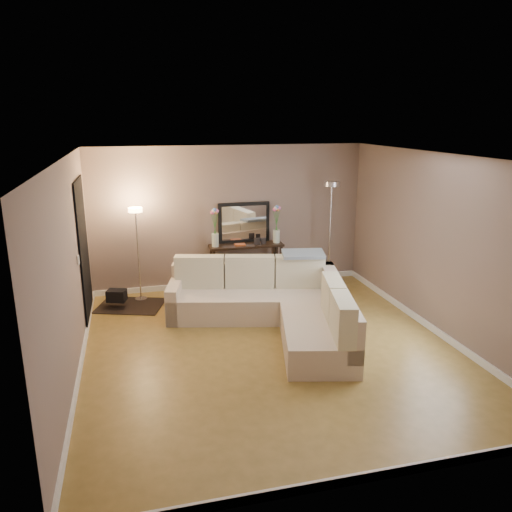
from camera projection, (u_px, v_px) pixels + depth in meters
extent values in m
cube|color=olive|center=(270.00, 348.00, 6.89)|extent=(5.00, 5.50, 0.01)
cube|color=white|center=(272.00, 156.00, 6.19)|extent=(5.00, 5.50, 0.01)
cube|color=gray|center=(230.00, 218.00, 9.12)|extent=(5.00, 0.02, 2.60)
cube|color=gray|center=(365.00, 349.00, 3.96)|extent=(5.00, 0.02, 2.60)
cube|color=gray|center=(69.00, 271.00, 5.95)|extent=(0.02, 5.50, 2.60)
cube|color=gray|center=(440.00, 246.00, 7.13)|extent=(0.02, 5.50, 2.60)
cube|color=white|center=(231.00, 283.00, 9.43)|extent=(5.00, 0.03, 0.10)
cube|color=white|center=(355.00, 479.00, 4.32)|extent=(5.00, 0.03, 0.10)
cube|color=white|center=(81.00, 365.00, 6.29)|extent=(0.03, 5.50, 0.10)
cube|color=white|center=(430.00, 327.00, 7.46)|extent=(0.03, 5.50, 0.10)
cube|color=black|center=(84.00, 251.00, 7.60)|extent=(0.02, 1.20, 2.20)
cube|color=white|center=(78.00, 260.00, 6.78)|extent=(0.02, 0.08, 0.12)
cube|color=beige|center=(253.00, 304.00, 7.94)|extent=(2.77, 1.50, 0.40)
cube|color=beige|center=(253.00, 280.00, 8.20)|extent=(2.61, 0.81, 0.57)
cube|color=beige|center=(175.00, 299.00, 7.90)|extent=(0.39, 0.93, 0.57)
cube|color=beige|center=(317.00, 337.00, 6.73)|extent=(1.26, 1.79, 0.40)
cube|color=beige|center=(339.00, 305.00, 7.10)|extent=(0.79, 2.51, 0.57)
cube|color=beige|center=(200.00, 272.00, 8.04)|extent=(0.82, 0.40, 0.53)
cube|color=beige|center=(250.00, 271.00, 8.05)|extent=(0.82, 0.40, 0.53)
cube|color=beige|center=(300.00, 271.00, 8.06)|extent=(0.82, 0.40, 0.53)
cube|color=beige|center=(333.00, 297.00, 6.90)|extent=(0.39, 0.76, 0.53)
cube|color=beige|center=(343.00, 319.00, 6.17)|extent=(0.39, 0.76, 0.53)
cube|color=gray|center=(303.00, 254.00, 8.00)|extent=(0.73, 0.50, 0.09)
cube|color=black|center=(246.00, 246.00, 9.09)|extent=(1.35, 0.37, 0.04)
cube|color=black|center=(214.00, 272.00, 8.92)|extent=(0.05, 0.05, 0.79)
cube|color=black|center=(212.00, 268.00, 9.19)|extent=(0.05, 0.05, 0.79)
cube|color=black|center=(281.00, 267.00, 9.22)|extent=(0.05, 0.05, 0.79)
cube|color=black|center=(276.00, 263.00, 9.49)|extent=(0.05, 0.05, 0.79)
cube|color=black|center=(246.00, 278.00, 9.26)|extent=(1.27, 0.34, 0.03)
cube|color=#BF3333|center=(217.00, 274.00, 9.10)|extent=(0.03, 0.17, 0.20)
cube|color=#3359A5|center=(219.00, 274.00, 9.10)|extent=(0.04, 0.17, 0.22)
cube|color=gold|center=(222.00, 273.00, 9.11)|extent=(0.04, 0.17, 0.24)
cube|color=#3F7F4C|center=(225.00, 274.00, 9.13)|extent=(0.05, 0.17, 0.20)
cube|color=#994C99|center=(227.00, 273.00, 9.14)|extent=(0.03, 0.17, 0.22)
cube|color=orange|center=(229.00, 272.00, 9.15)|extent=(0.04, 0.17, 0.24)
cube|color=#262626|center=(232.00, 273.00, 9.17)|extent=(0.04, 0.17, 0.20)
cube|color=#4C99B2|center=(235.00, 273.00, 9.18)|extent=(0.05, 0.17, 0.22)
cube|color=#B2A58C|center=(238.00, 272.00, 9.18)|extent=(0.03, 0.17, 0.24)
cube|color=brown|center=(240.00, 273.00, 9.20)|extent=(0.04, 0.17, 0.20)
cube|color=navy|center=(242.00, 272.00, 9.21)|extent=(0.04, 0.17, 0.22)
cube|color=gold|center=(245.00, 271.00, 9.22)|extent=(0.05, 0.17, 0.24)
cube|color=black|center=(244.00, 223.00, 9.15)|extent=(0.96, 0.05, 0.75)
cube|color=white|center=(244.00, 223.00, 9.13)|extent=(0.83, 0.01, 0.62)
cube|color=#C05021|center=(240.00, 245.00, 9.03)|extent=(0.19, 0.13, 0.04)
cube|color=black|center=(257.00, 242.00, 9.07)|extent=(0.10, 0.02, 0.14)
cube|color=black|center=(264.00, 242.00, 9.10)|extent=(0.08, 0.02, 0.11)
cylinder|color=silver|center=(215.00, 240.00, 8.92)|extent=(0.13, 0.13, 0.25)
cylinder|color=#38722D|center=(214.00, 225.00, 8.84)|extent=(0.10, 0.01, 0.43)
sphere|color=#E5598C|center=(212.00, 212.00, 8.77)|extent=(0.07, 0.07, 0.07)
cylinder|color=#38722D|center=(214.00, 224.00, 8.84)|extent=(0.06, 0.01, 0.46)
sphere|color=white|center=(213.00, 211.00, 8.77)|extent=(0.07, 0.07, 0.07)
cylinder|color=#38722D|center=(215.00, 223.00, 8.84)|extent=(0.01, 0.01, 0.48)
sphere|color=#598CE5|center=(215.00, 210.00, 8.77)|extent=(0.07, 0.07, 0.07)
cylinder|color=#38722D|center=(215.00, 224.00, 8.84)|extent=(0.06, 0.01, 0.44)
sphere|color=#E58C4C|center=(216.00, 212.00, 8.79)|extent=(0.07, 0.07, 0.07)
cylinder|color=#38722D|center=(216.00, 224.00, 8.84)|extent=(0.11, 0.01, 0.45)
sphere|color=#D866B2|center=(217.00, 211.00, 8.79)|extent=(0.07, 0.07, 0.07)
cylinder|color=silver|center=(276.00, 237.00, 9.20)|extent=(0.13, 0.13, 0.25)
cylinder|color=#38722D|center=(276.00, 221.00, 9.11)|extent=(0.10, 0.01, 0.43)
sphere|color=#E5598C|center=(275.00, 210.00, 9.05)|extent=(0.07, 0.07, 0.07)
cylinder|color=#38722D|center=(276.00, 221.00, 9.11)|extent=(0.06, 0.01, 0.46)
sphere|color=white|center=(276.00, 208.00, 9.05)|extent=(0.07, 0.07, 0.07)
cylinder|color=#38722D|center=(277.00, 220.00, 9.11)|extent=(0.01, 0.01, 0.48)
sphere|color=#598CE5|center=(277.00, 207.00, 9.05)|extent=(0.07, 0.07, 0.07)
cylinder|color=#38722D|center=(277.00, 221.00, 9.12)|extent=(0.06, 0.01, 0.44)
sphere|color=#E58C4C|center=(278.00, 209.00, 9.06)|extent=(0.07, 0.07, 0.07)
cylinder|color=#38722D|center=(278.00, 221.00, 9.12)|extent=(0.11, 0.01, 0.45)
sphere|color=#D866B2|center=(279.00, 208.00, 9.06)|extent=(0.07, 0.07, 0.07)
cylinder|color=silver|center=(141.00, 299.00, 8.69)|extent=(0.27, 0.27, 0.03)
cylinder|color=silver|center=(138.00, 256.00, 8.49)|extent=(0.03, 0.03, 1.54)
cylinder|color=#FFBF72|center=(135.00, 210.00, 8.27)|extent=(0.29, 0.29, 0.07)
cylinder|color=silver|center=(328.00, 285.00, 9.40)|extent=(0.32, 0.32, 0.03)
cylinder|color=silver|center=(330.00, 237.00, 9.15)|extent=(0.04, 0.04, 1.87)
cylinder|color=silver|center=(332.00, 184.00, 8.89)|extent=(0.35, 0.35, 0.09)
cube|color=black|center=(131.00, 306.00, 8.41)|extent=(1.26, 1.09, 0.01)
cube|color=black|center=(117.00, 296.00, 8.27)|extent=(0.35, 0.30, 0.19)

